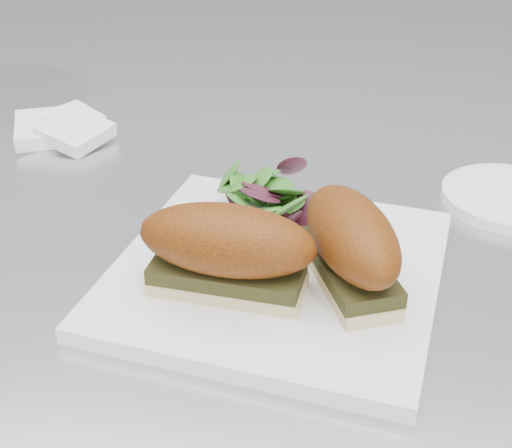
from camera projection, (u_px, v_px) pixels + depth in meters
The scene contains 7 objects.
table at pixel (241, 429), 0.83m from camera, with size 0.70×0.70×0.73m.
plate at pixel (277, 271), 0.66m from camera, with size 0.29×0.29×0.02m, color white.
sandwich_left at pixel (227, 249), 0.60m from camera, with size 0.16×0.08×0.08m.
sandwich_right at pixel (351, 243), 0.61m from camera, with size 0.12×0.16×0.08m.
salad at pixel (266, 197), 0.71m from camera, with size 0.10×0.10×0.05m, color #41862B, non-canonical shape.
napkin at pixel (65, 133), 0.93m from camera, with size 0.13×0.13×0.02m, color white, non-canonical shape.
saucer at pixel (509, 197), 0.79m from camera, with size 0.15×0.15×0.01m, color white.
Camera 1 is at (0.11, -0.58, 1.11)m, focal length 50.00 mm.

